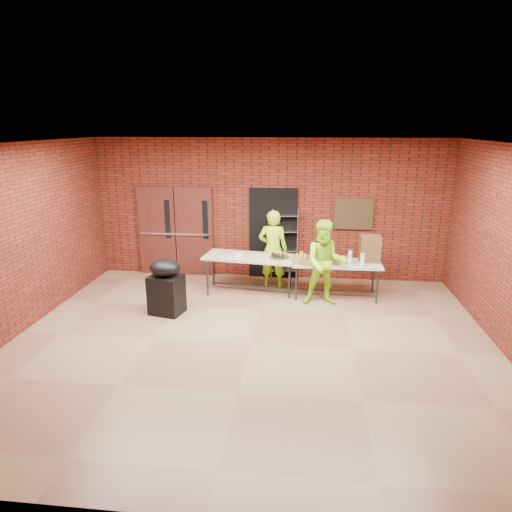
# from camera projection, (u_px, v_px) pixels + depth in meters

# --- Properties ---
(room) EXTENTS (8.08, 7.08, 3.28)m
(room) POSITION_uv_depth(u_px,v_px,m) (251.00, 250.00, 7.07)
(room) COLOR brown
(room) RESTS_ON ground
(double_doors) EXTENTS (1.78, 0.12, 2.10)m
(double_doors) POSITION_uv_depth(u_px,v_px,m) (176.00, 231.00, 10.74)
(double_doors) COLOR #4F1816
(double_doors) RESTS_ON room
(dark_doorway) EXTENTS (1.10, 0.06, 2.10)m
(dark_doorway) POSITION_uv_depth(u_px,v_px,m) (273.00, 234.00, 10.52)
(dark_doorway) COLOR black
(dark_doorway) RESTS_ON room
(bronze_plaque) EXTENTS (0.85, 0.04, 0.70)m
(bronze_plaque) POSITION_uv_depth(u_px,v_px,m) (354.00, 214.00, 10.18)
(bronze_plaque) COLOR #3D2B18
(bronze_plaque) RESTS_ON room
(wire_rack) EXTENTS (0.63, 0.30, 1.64)m
(wire_rack) POSITION_uv_depth(u_px,v_px,m) (284.00, 245.00, 10.42)
(wire_rack) COLOR #B9B9C0
(wire_rack) RESTS_ON room
(table_left) EXTENTS (2.02, 1.05, 0.79)m
(table_left) POSITION_uv_depth(u_px,v_px,m) (250.00, 259.00, 9.67)
(table_left) COLOR tan
(table_left) RESTS_ON room
(table_right) EXTENTS (1.82, 0.76, 0.75)m
(table_right) POSITION_uv_depth(u_px,v_px,m) (336.00, 265.00, 9.39)
(table_right) COLOR tan
(table_right) RESTS_ON room
(basket_bananas) EXTENTS (0.46, 0.36, 0.14)m
(basket_bananas) POSITION_uv_depth(u_px,v_px,m) (304.00, 260.00, 9.34)
(basket_bananas) COLOR #AB8844
(basket_bananas) RESTS_ON table_right
(basket_oranges) EXTENTS (0.49, 0.38, 0.15)m
(basket_oranges) POSITION_uv_depth(u_px,v_px,m) (328.00, 259.00, 9.37)
(basket_oranges) COLOR #AB8844
(basket_oranges) RESTS_ON table_right
(basket_apples) EXTENTS (0.43, 0.33, 0.13)m
(basket_apples) POSITION_uv_depth(u_px,v_px,m) (313.00, 261.00, 9.26)
(basket_apples) COLOR #AB8844
(basket_apples) RESTS_ON table_right
(muffin_tray) EXTENTS (0.42, 0.42, 0.10)m
(muffin_tray) POSITION_uv_depth(u_px,v_px,m) (279.00, 255.00, 9.55)
(muffin_tray) COLOR #165320
(muffin_tray) RESTS_ON table_left
(napkin_box) EXTENTS (0.17, 0.12, 0.06)m
(napkin_box) POSITION_uv_depth(u_px,v_px,m) (239.00, 255.00, 9.64)
(napkin_box) COLOR silver
(napkin_box) RESTS_ON table_left
(coffee_dispenser) EXTENTS (0.41, 0.37, 0.54)m
(coffee_dispenser) POSITION_uv_depth(u_px,v_px,m) (370.00, 248.00, 9.39)
(coffee_dispenser) COLOR #57331E
(coffee_dispenser) RESTS_ON table_right
(cup_stack_front) EXTENTS (0.08, 0.08, 0.24)m
(cup_stack_front) POSITION_uv_depth(u_px,v_px,m) (349.00, 259.00, 9.17)
(cup_stack_front) COLOR silver
(cup_stack_front) RESTS_ON table_right
(cup_stack_mid) EXTENTS (0.09, 0.09, 0.27)m
(cup_stack_mid) POSITION_uv_depth(u_px,v_px,m) (362.00, 260.00, 9.06)
(cup_stack_mid) COLOR silver
(cup_stack_mid) RESTS_ON table_right
(cup_stack_back) EXTENTS (0.08, 0.08, 0.24)m
(cup_stack_back) POSITION_uv_depth(u_px,v_px,m) (350.00, 257.00, 9.34)
(cup_stack_back) COLOR silver
(cup_stack_back) RESTS_ON table_right
(covered_grill) EXTENTS (0.68, 0.61, 1.07)m
(covered_grill) POSITION_uv_depth(u_px,v_px,m) (166.00, 287.00, 8.60)
(covered_grill) COLOR black
(covered_grill) RESTS_ON room
(volunteer_woman) EXTENTS (0.66, 0.46, 1.74)m
(volunteer_woman) POSITION_uv_depth(u_px,v_px,m) (273.00, 249.00, 9.88)
(volunteer_woman) COLOR #98DD18
(volunteer_woman) RESTS_ON room
(volunteer_man) EXTENTS (0.87, 0.69, 1.71)m
(volunteer_man) POSITION_uv_depth(u_px,v_px,m) (325.00, 263.00, 8.96)
(volunteer_man) COLOR #98DD18
(volunteer_man) RESTS_ON room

